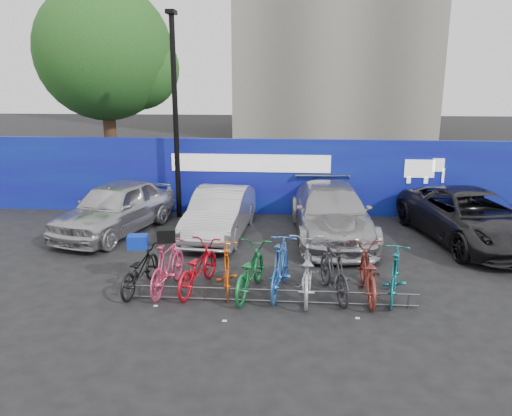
# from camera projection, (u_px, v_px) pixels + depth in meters

# --- Properties ---
(ground) EXTENTS (100.00, 100.00, 0.00)m
(ground) POSITION_uv_depth(u_px,v_px,m) (273.00, 290.00, 10.25)
(ground) COLOR black
(ground) RESTS_ON ground
(hoarding) EXTENTS (22.00, 0.18, 2.40)m
(hoarding) POSITION_uv_depth(u_px,v_px,m) (282.00, 177.00, 15.73)
(hoarding) COLOR #130A97
(hoarding) RESTS_ON ground
(tree) EXTENTS (5.40, 5.20, 7.80)m
(tree) POSITION_uv_depth(u_px,v_px,m) (111.00, 56.00, 19.19)
(tree) COLOR #382314
(tree) RESTS_ON ground
(lamppost) EXTENTS (0.25, 0.50, 6.11)m
(lamppost) POSITION_uv_depth(u_px,v_px,m) (175.00, 111.00, 14.88)
(lamppost) COLOR black
(lamppost) RESTS_ON ground
(bike_rack) EXTENTS (5.60, 0.03, 0.30)m
(bike_rack) POSITION_uv_depth(u_px,v_px,m) (271.00, 296.00, 9.63)
(bike_rack) COLOR #595B60
(bike_rack) RESTS_ON ground
(car_0) EXTENTS (2.83, 4.58, 1.46)m
(car_0) POSITION_uv_depth(u_px,v_px,m) (115.00, 207.00, 13.92)
(car_0) COLOR #AEAEB3
(car_0) RESTS_ON ground
(car_1) EXTENTS (1.65, 4.03, 1.30)m
(car_1) POSITION_uv_depth(u_px,v_px,m) (220.00, 213.00, 13.67)
(car_1) COLOR #B7B6BB
(car_1) RESTS_ON ground
(car_2) EXTENTS (2.31, 5.00, 1.42)m
(car_2) POSITION_uv_depth(u_px,v_px,m) (331.00, 212.00, 13.49)
(car_2) COLOR #A2A1A6
(car_2) RESTS_ON ground
(car_3) EXTENTS (3.30, 5.35, 1.38)m
(car_3) POSITION_uv_depth(u_px,v_px,m) (471.00, 217.00, 13.10)
(car_3) COLOR black
(car_3) RESTS_ON ground
(bike_0) EXTENTS (0.81, 1.78, 0.90)m
(bike_0) POSITION_uv_depth(u_px,v_px,m) (140.00, 269.00, 10.18)
(bike_0) COLOR black
(bike_0) RESTS_ON ground
(bike_1) EXTENTS (0.73, 1.81, 1.06)m
(bike_1) POSITION_uv_depth(u_px,v_px,m) (168.00, 266.00, 10.14)
(bike_1) COLOR #D83864
(bike_1) RESTS_ON ground
(bike_2) EXTENTS (1.04, 1.94, 0.97)m
(bike_2) POSITION_uv_depth(u_px,v_px,m) (197.00, 267.00, 10.20)
(bike_2) COLOR red
(bike_2) RESTS_ON ground
(bike_3) EXTENTS (0.72, 1.71, 0.99)m
(bike_3) POSITION_uv_depth(u_px,v_px,m) (227.00, 268.00, 10.11)
(bike_3) COLOR #CA4F12
(bike_3) RESTS_ON ground
(bike_4) EXTENTS (0.99, 1.97, 0.99)m
(bike_4) POSITION_uv_depth(u_px,v_px,m) (249.00, 270.00, 10.00)
(bike_4) COLOR #137132
(bike_4) RESTS_ON ground
(bike_5) EXTENTS (0.79, 1.94, 1.13)m
(bike_5) POSITION_uv_depth(u_px,v_px,m) (280.00, 267.00, 10.01)
(bike_5) COLOR #2454A3
(bike_5) RESTS_ON ground
(bike_6) EXTENTS (0.76, 2.08, 1.08)m
(bike_6) POSITION_uv_depth(u_px,v_px,m) (306.00, 269.00, 9.93)
(bike_6) COLOR #9C9DA2
(bike_6) RESTS_ON ground
(bike_7) EXTENTS (0.91, 1.86, 1.08)m
(bike_7) POSITION_uv_depth(u_px,v_px,m) (334.00, 271.00, 9.87)
(bike_7) COLOR #2A2A2D
(bike_7) RESTS_ON ground
(bike_8) EXTENTS (0.68, 1.94, 1.02)m
(bike_8) POSITION_uv_depth(u_px,v_px,m) (367.00, 272.00, 9.87)
(bike_8) COLOR maroon
(bike_8) RESTS_ON ground
(bike_9) EXTENTS (0.89, 1.78, 1.03)m
(bike_9) POSITION_uv_depth(u_px,v_px,m) (395.00, 274.00, 9.77)
(bike_9) COLOR #106069
(bike_9) RESTS_ON ground
(cargo_crate) EXTENTS (0.42, 0.34, 0.28)m
(cargo_crate) POSITION_uv_depth(u_px,v_px,m) (138.00, 242.00, 10.03)
(cargo_crate) COLOR #0B2AAE
(cargo_crate) RESTS_ON bike_0
(cargo_topcase) EXTENTS (0.43, 0.40, 0.27)m
(cargo_topcase) POSITION_uv_depth(u_px,v_px,m) (166.00, 235.00, 9.97)
(cargo_topcase) COLOR black
(cargo_topcase) RESTS_ON bike_1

